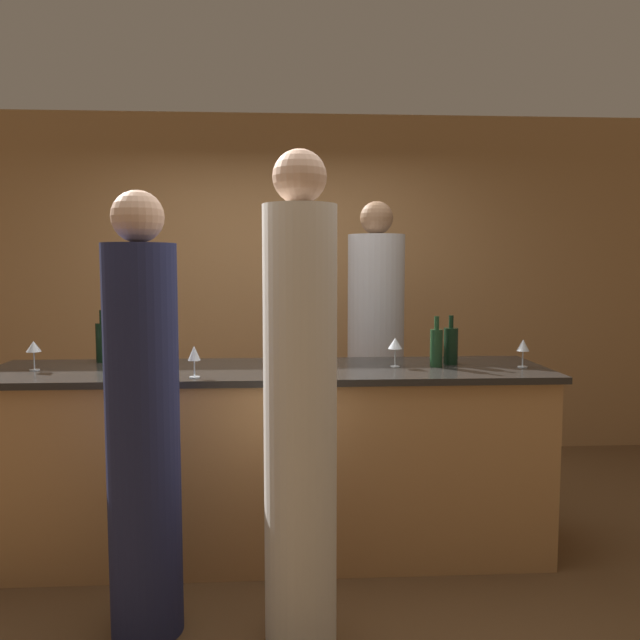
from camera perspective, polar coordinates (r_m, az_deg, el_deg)
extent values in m
plane|color=brown|center=(3.69, -4.55, -20.20)|extent=(14.00, 14.00, 0.00)
cube|color=#A37547|center=(5.21, -4.19, 3.13)|extent=(8.00, 0.06, 2.80)
cube|color=#B27F4C|center=(3.51, -4.61, -12.92)|extent=(2.95, 0.68, 0.98)
cube|color=black|center=(3.38, -4.67, -4.69)|extent=(3.01, 0.74, 0.04)
cylinder|color=#B2B2B7|center=(4.28, 5.09, -4.18)|extent=(0.38, 0.38, 1.78)
sphere|color=brown|center=(4.24, 5.19, 9.28)|extent=(0.22, 0.22, 0.22)
cylinder|color=#1E234C|center=(2.77, -15.85, -10.68)|extent=(0.30, 0.30, 1.66)
sphere|color=tan|center=(2.67, -16.33, 9.06)|extent=(0.21, 0.21, 0.21)
cylinder|color=silver|center=(2.60, -1.81, -9.78)|extent=(0.30, 0.30, 1.81)
sphere|color=tan|center=(2.54, -1.87, 12.96)|extent=(0.22, 0.22, 0.22)
cylinder|color=#19381E|center=(3.46, 10.59, -2.54)|extent=(0.07, 0.07, 0.20)
cylinder|color=#19381E|center=(3.44, 10.62, -0.26)|extent=(0.03, 0.03, 0.07)
cylinder|color=black|center=(3.78, -19.27, -1.97)|extent=(0.07, 0.07, 0.22)
cylinder|color=black|center=(3.76, -19.34, 0.29)|extent=(0.03, 0.03, 0.08)
cylinder|color=black|center=(3.56, 11.87, -2.36)|extent=(0.08, 0.08, 0.20)
cylinder|color=black|center=(3.54, 11.91, -0.15)|extent=(0.03, 0.03, 0.07)
cylinder|color=silver|center=(3.15, -11.39, -5.13)|extent=(0.05, 0.05, 0.00)
cylinder|color=silver|center=(3.14, -11.41, -4.36)|extent=(0.01, 0.01, 0.08)
cone|color=silver|center=(3.13, -11.43, -2.98)|extent=(0.06, 0.06, 0.07)
cylinder|color=silver|center=(3.62, -24.64, -4.17)|extent=(0.05, 0.05, 0.00)
cylinder|color=silver|center=(3.62, -24.67, -3.39)|extent=(0.01, 0.01, 0.09)
cone|color=silver|center=(3.61, -24.72, -2.20)|extent=(0.08, 0.08, 0.06)
cylinder|color=silver|center=(3.57, 18.02, -4.08)|extent=(0.05, 0.05, 0.00)
cylinder|color=silver|center=(3.56, 18.04, -3.38)|extent=(0.01, 0.01, 0.08)
cone|color=silver|center=(3.55, 18.08, -2.20)|extent=(0.07, 0.07, 0.06)
cylinder|color=silver|center=(3.43, 6.87, -4.24)|extent=(0.05, 0.05, 0.00)
cylinder|color=silver|center=(3.42, 6.88, -3.41)|extent=(0.01, 0.01, 0.09)
cone|color=silver|center=(3.41, 6.89, -2.13)|extent=(0.08, 0.08, 0.06)
cylinder|color=silver|center=(3.35, -17.59, -4.66)|extent=(0.05, 0.05, 0.00)
cylinder|color=silver|center=(3.34, -17.61, -3.90)|extent=(0.01, 0.01, 0.09)
cone|color=silver|center=(3.33, -17.64, -2.64)|extent=(0.06, 0.06, 0.06)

